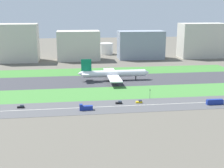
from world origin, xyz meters
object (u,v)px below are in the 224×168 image
(car_1, at_px, (21,107))
(office_tower, at_px, (141,45))
(traffic_light, at_px, (150,93))
(fuel_tank_centre, at_px, (126,49))
(car_2, at_px, (119,103))
(cargo_warehouse, at_px, (202,40))
(fuel_tank_west, at_px, (106,49))
(airliner, at_px, (113,74))
(car_0, at_px, (139,102))
(hangar_building, at_px, (79,46))
(truck_1, at_px, (86,108))
(bus_1, at_px, (215,102))
(terminal_building, at_px, (17,43))

(car_1, bearing_deg, office_tower, 56.28)
(traffic_light, xyz_separation_m, fuel_tank_centre, (22.60, 219.01, 2.75))
(car_2, bearing_deg, cargo_warehouse, 52.82)
(fuel_tank_west, distance_m, fuel_tank_centre, 28.63)
(airliner, xyz_separation_m, car_0, (9.15, -68.00, -5.31))
(airliner, height_order, traffic_light, airliner)
(car_1, distance_m, hangar_building, 187.70)
(car_2, relative_size, truck_1, 0.52)
(truck_1, relative_size, office_tower, 0.15)
(office_tower, bearing_deg, car_2, -107.34)
(car_0, bearing_deg, airliner, 97.67)
(office_tower, bearing_deg, car_1, -123.72)
(truck_1, bearing_deg, bus_1, -180.00)
(car_1, height_order, traffic_light, traffic_light)
(car_2, distance_m, truck_1, 25.18)
(airliner, relative_size, car_0, 14.77)
(hangar_building, bearing_deg, fuel_tank_centre, 33.41)
(truck_1, relative_size, car_1, 1.91)
(airliner, xyz_separation_m, fuel_tank_west, (12.65, 159.00, 1.42))
(airliner, height_order, bus_1, airliner)
(office_tower, relative_size, cargo_warehouse, 0.99)
(car_2, distance_m, fuel_tank_west, 227.78)
(traffic_light, bearing_deg, airliner, 107.28)
(car_1, height_order, terminal_building, terminal_building)
(truck_1, relative_size, terminal_building, 0.17)
(bus_1, distance_m, car_0, 50.75)
(car_1, relative_size, fuel_tank_centre, 0.19)
(office_tower, distance_m, cargo_warehouse, 81.35)
(cargo_warehouse, relative_size, fuel_tank_centre, 2.56)
(airliner, height_order, fuel_tank_west, airliner)
(bus_1, height_order, fuel_tank_west, fuel_tank_west)
(office_tower, distance_m, fuel_tank_west, 60.55)
(office_tower, xyz_separation_m, fuel_tank_west, (-39.28, 45.00, -9.94))
(fuel_tank_west, relative_size, fuel_tank_centre, 0.84)
(car_2, xyz_separation_m, hangar_building, (-22.05, 182.00, 17.09))
(car_0, relative_size, fuel_tank_centre, 0.19)
(bus_1, xyz_separation_m, truck_1, (-86.89, -0.00, -0.15))
(truck_1, distance_m, car_0, 38.47)
(car_2, xyz_separation_m, car_1, (-64.64, 0.00, 0.00))
(bus_1, distance_m, fuel_tank_west, 241.54)
(airliner, relative_size, traffic_light, 9.03)
(traffic_light, bearing_deg, truck_1, -158.91)
(car_2, height_order, fuel_tank_centre, fuel_tank_centre)
(car_1, xyz_separation_m, hangar_building, (42.59, 182.00, 17.09))
(car_2, relative_size, fuel_tank_west, 0.23)
(car_1, bearing_deg, terminal_building, 99.57)
(bus_1, distance_m, traffic_light, 44.14)
(airliner, xyz_separation_m, traffic_light, (18.67, -60.01, -1.94))
(traffic_light, bearing_deg, car_2, -161.26)
(traffic_light, relative_size, hangar_building, 0.14)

